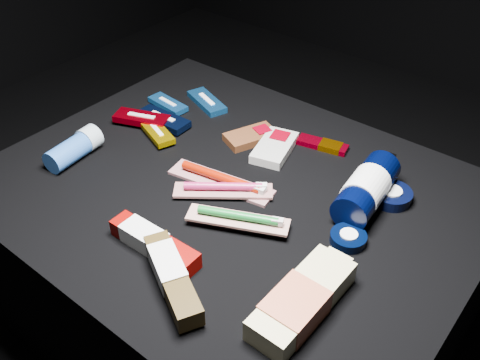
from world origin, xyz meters
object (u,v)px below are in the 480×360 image
Objects in this scene: bodywash_bottle at (301,302)px; toothpaste_carton_red at (151,242)px; lotion_bottle at (367,189)px; deodorant_stick at (75,148)px.

toothpaste_carton_red is at bearing -169.41° from bodywash_bottle.
lotion_bottle reaches higher than deodorant_stick.
lotion_bottle is at bearing 99.48° from bodywash_bottle.
toothpaste_carton_red is at bearing -21.48° from deodorant_stick.
toothpaste_carton_red is (-0.24, -0.35, -0.02)m from lotion_bottle.
lotion_bottle is 1.27× the size of toothpaste_carton_red.
bodywash_bottle is at bearing 8.78° from toothpaste_carton_red.
deodorant_stick is (-0.57, -0.26, -0.01)m from lotion_bottle.
deodorant_stick is (-0.62, 0.04, 0.00)m from bodywash_bottle.
bodywash_bottle is 1.63× the size of deodorant_stick.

